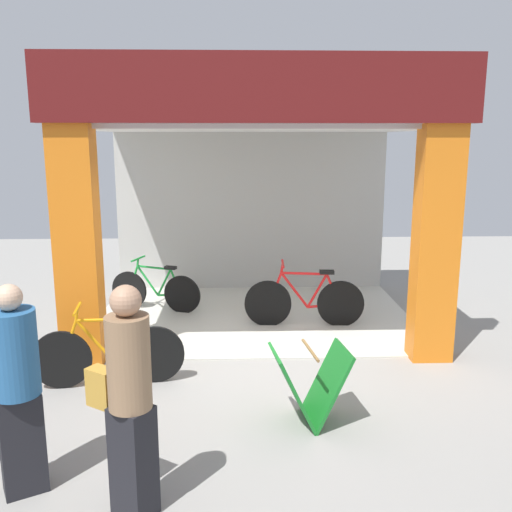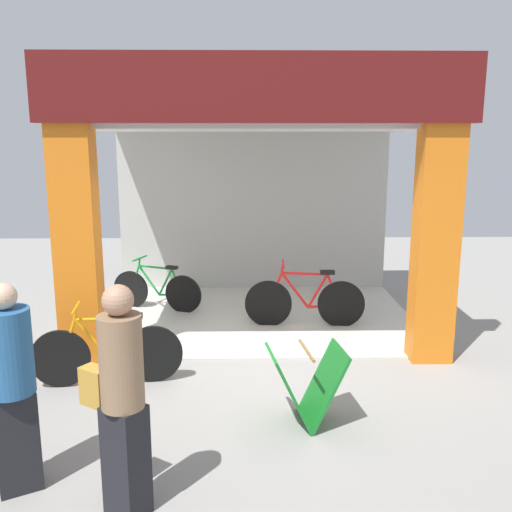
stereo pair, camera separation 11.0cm
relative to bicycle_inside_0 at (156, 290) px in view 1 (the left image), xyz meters
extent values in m
plane|color=gray|center=(1.57, -2.11, -0.34)|extent=(17.62, 17.62, 0.00)
cube|color=beige|center=(1.57, -0.37, -0.33)|extent=(4.81, 3.48, 0.02)
cube|color=#B7B7B2|center=(1.57, 1.37, 1.10)|extent=(4.81, 0.12, 2.89)
cube|color=orange|center=(-0.58, -2.11, 1.10)|extent=(0.50, 0.36, 2.89)
cube|color=orange|center=(3.73, -2.11, 1.10)|extent=(0.50, 0.36, 2.89)
cube|color=#591414|center=(1.57, -2.26, 2.93)|extent=(5.01, 0.20, 0.76)
cube|color=silver|center=(1.57, -0.37, 2.52)|extent=(4.81, 3.48, 0.06)
cylinder|color=black|center=(0.44, -0.15, -0.04)|extent=(0.59, 0.24, 0.61)
cylinder|color=black|center=(-0.45, 0.16, -0.04)|extent=(0.59, 0.24, 0.61)
cylinder|color=#198C33|center=(0.23, -0.08, -0.06)|extent=(0.40, 0.17, 0.08)
cylinder|color=#198C33|center=(0.15, -0.05, 0.14)|extent=(0.26, 0.12, 0.46)
cylinder|color=#198C33|center=(-0.13, 0.04, 0.15)|extent=(0.36, 0.16, 0.48)
cylinder|color=#198C33|center=(-0.01, 0.00, 0.37)|extent=(0.56, 0.23, 0.05)
cylinder|color=#198C33|center=(0.34, -0.12, 0.16)|extent=(0.20, 0.10, 0.41)
cylinder|color=#198C33|center=(-0.36, 0.13, 0.17)|extent=(0.18, 0.09, 0.42)
cylinder|color=#198C33|center=(-0.28, 0.10, 0.44)|extent=(0.06, 0.05, 0.13)
cylinder|color=#198C33|center=(-0.27, 0.10, 0.50)|extent=(0.17, 0.41, 0.03)
cube|color=black|center=(0.26, -0.09, 0.39)|extent=(0.21, 0.15, 0.05)
cylinder|color=black|center=(2.83, -0.87, 0.00)|extent=(0.69, 0.08, 0.69)
cylinder|color=black|center=(1.76, -0.82, 0.00)|extent=(0.69, 0.08, 0.69)
cylinder|color=red|center=(2.58, -0.86, -0.02)|extent=(0.47, 0.06, 0.09)
cylinder|color=red|center=(2.48, -0.85, 0.20)|extent=(0.30, 0.05, 0.52)
cylinder|color=red|center=(2.15, -0.84, 0.21)|extent=(0.42, 0.06, 0.54)
cylinder|color=red|center=(2.28, -0.85, 0.46)|extent=(0.66, 0.07, 0.05)
cylinder|color=red|center=(2.71, -0.86, 0.23)|extent=(0.23, 0.05, 0.46)
cylinder|color=red|center=(1.87, -0.83, 0.24)|extent=(0.21, 0.05, 0.48)
cylinder|color=red|center=(1.96, -0.83, 0.54)|extent=(0.06, 0.04, 0.14)
cylinder|color=red|center=(1.97, -0.83, 0.61)|extent=(0.06, 0.48, 0.03)
cube|color=black|center=(2.61, -0.86, 0.48)|extent=(0.21, 0.11, 0.05)
cylinder|color=black|center=(0.38, -2.71, -0.01)|extent=(0.66, 0.12, 0.66)
cylinder|color=black|center=(-0.63, -2.84, -0.01)|extent=(0.66, 0.12, 0.66)
cylinder|color=orange|center=(0.14, -2.74, -0.04)|extent=(0.44, 0.09, 0.09)
cylinder|color=orange|center=(0.05, -2.75, 0.18)|extent=(0.29, 0.07, 0.50)
cylinder|color=orange|center=(-0.26, -2.79, 0.19)|extent=(0.41, 0.08, 0.52)
cylinder|color=orange|center=(-0.14, -2.78, 0.43)|extent=(0.63, 0.11, 0.05)
cylinder|color=orange|center=(0.27, -2.73, 0.20)|extent=(0.22, 0.06, 0.44)
cylinder|color=orange|center=(-0.53, -2.82, 0.21)|extent=(0.20, 0.06, 0.46)
cylinder|color=orange|center=(-0.44, -2.81, 0.50)|extent=(0.06, 0.04, 0.14)
cylinder|color=orange|center=(-0.43, -2.81, 0.57)|extent=(0.09, 0.46, 0.03)
cube|color=black|center=(0.18, -2.74, 0.45)|extent=(0.21, 0.12, 0.05)
cube|color=#197226|center=(1.84, -3.71, 0.03)|extent=(0.45, 0.60, 0.76)
cube|color=#197226|center=(2.18, -3.66, 0.03)|extent=(0.45, 0.60, 0.76)
cylinder|color=olive|center=(2.01, -3.69, 0.40)|extent=(0.11, 0.55, 0.03)
cube|color=black|center=(0.56, -5.01, 0.09)|extent=(0.36, 0.35, 0.85)
cylinder|color=#8C6B4C|center=(0.56, -5.01, 0.85)|extent=(0.43, 0.43, 0.68)
sphere|color=tan|center=(0.56, -5.01, 1.30)|extent=(0.22, 0.22, 0.22)
cube|color=#BF8C33|center=(0.32, -4.86, 0.60)|extent=(0.25, 0.23, 0.29)
cube|color=black|center=(-0.36, -4.69, 0.07)|extent=(0.39, 0.36, 0.81)
cylinder|color=#26598C|center=(-0.36, -4.69, 0.81)|extent=(0.48, 0.48, 0.67)
sphere|color=#D8AD8C|center=(-0.36, -4.69, 1.24)|extent=(0.20, 0.20, 0.20)
camera|label=1|loc=(1.32, -8.70, 2.38)|focal=39.26mm
camera|label=2|loc=(1.43, -8.71, 2.38)|focal=39.26mm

